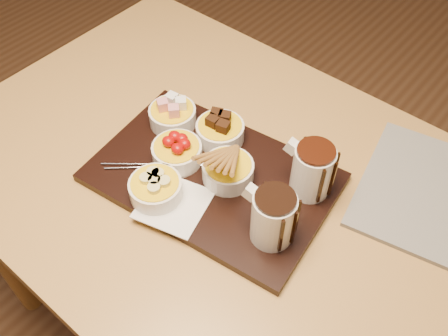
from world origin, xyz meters
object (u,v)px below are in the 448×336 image
Objects in this scene: bowl_strawberries at (177,153)px; serving_board at (212,177)px; pitcher_dark_chocolate at (273,218)px; pitcher_milk_chocolate at (312,171)px; dining_table at (228,206)px.

serving_board is at bearing 10.83° from bowl_strawberries.
pitcher_dark_chocolate is at bearing -19.98° from serving_board.
pitcher_dark_chocolate is (0.25, -0.02, 0.03)m from bowl_strawberries.
pitcher_dark_chocolate is at bearing -5.40° from bowl_strawberries.
serving_board is 4.41× the size of pitcher_milk_chocolate.
bowl_strawberries is 0.96× the size of pitcher_milk_chocolate.
pitcher_dark_chocolate is 0.13m from pitcher_milk_chocolate.
dining_table is at bearing 45.53° from serving_board.
dining_table is 2.61× the size of serving_board.
serving_board is 0.19m from pitcher_dark_chocolate.
serving_board is 0.20m from pitcher_milk_chocolate.
pitcher_dark_chocolate is at bearing -22.97° from dining_table.
pitcher_dark_chocolate is (0.17, -0.04, 0.06)m from serving_board.
pitcher_milk_chocolate reaches higher than serving_board.
dining_table is 0.23m from pitcher_milk_chocolate.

